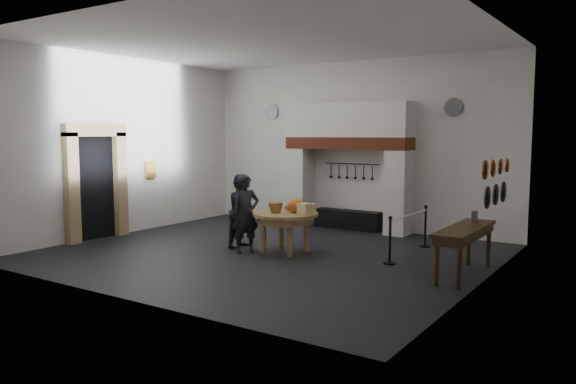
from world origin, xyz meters
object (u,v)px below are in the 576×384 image
Objects in this scene: work_table at (285,214)px; side_table at (465,229)px; iron_range at (348,219)px; visitor_far at (243,211)px; visitor_near at (246,214)px; barrier_post_far at (425,227)px; barrier_post_near at (390,241)px.

side_table is (3.81, 0.13, 0.03)m from work_table.
visitor_far is at bearing -103.27° from iron_range.
visitor_near is (-0.73, -0.46, 0.01)m from work_table.
work_table is at bearing -90.89° from visitor_far.
work_table is at bearing -85.23° from iron_range.
side_table is at bearing 1.90° from work_table.
visitor_near reaches higher than side_table.
work_table reaches higher than iron_range.
visitor_far is at bearing -177.05° from work_table.
visitor_far is 4.16m from barrier_post_far.
iron_range is 4.01m from visitor_near.
visitor_near is at bearing -147.74° from work_table.
barrier_post_near is at bearing -47.72° from visitor_near.
side_table is at bearing -54.90° from barrier_post_far.
visitor_far is at bearing -174.73° from barrier_post_near.
barrier_post_near is (3.04, 0.72, -0.40)m from visitor_near.
visitor_near is 3.15m from barrier_post_near.
iron_range is 3.68m from visitor_far.
visitor_far reaches higher than iron_range.
work_table is 2.36m from barrier_post_near.
side_table is 2.64m from barrier_post_far.
barrier_post_near is (2.31, 0.26, -0.39)m from work_table.
visitor_far is (-1.13, -0.06, -0.01)m from work_table.
work_table is 0.85× the size of visitor_far.
iron_range is 3.54m from work_table.
iron_range is at bearing 154.81° from barrier_post_far.
iron_range is at bearing 94.77° from work_table.
work_table is at bearing -135.66° from barrier_post_far.
barrier_post_near is at bearing 6.39° from work_table.
side_table and barrier_post_near have the same top height.
barrier_post_far is (-1.50, 2.13, -0.42)m from side_table.
work_table is 0.86m from visitor_near.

